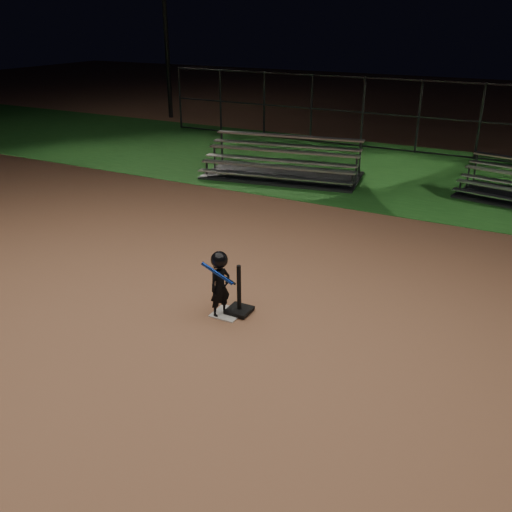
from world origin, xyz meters
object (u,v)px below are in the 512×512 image
at_px(child_batter, 220,282).
at_px(bleacher_left, 282,169).
at_px(home_plate, 227,313).
at_px(light_pole_left, 163,3).
at_px(batting_tee, 239,303).

relative_size(child_batter, bleacher_left, 0.23).
relative_size(home_plate, light_pole_left, 0.05).
distance_m(batting_tee, bleacher_left, 8.36).
bearing_deg(batting_tee, child_batter, -136.41).
xyz_separation_m(home_plate, child_batter, (-0.07, -0.09, 0.59)).
bearing_deg(child_batter, batting_tee, -22.44).
distance_m(home_plate, light_pole_left, 19.79).
height_order(child_batter, light_pole_left, light_pole_left).
height_order(bleacher_left, light_pole_left, light_pole_left).
distance_m(bleacher_left, light_pole_left, 12.49).
bearing_deg(child_batter, home_plate, -13.26).
bearing_deg(child_batter, light_pole_left, 62.41).
height_order(batting_tee, bleacher_left, bleacher_left).
bearing_deg(batting_tee, bleacher_left, 110.65).
distance_m(batting_tee, child_batter, 0.52).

